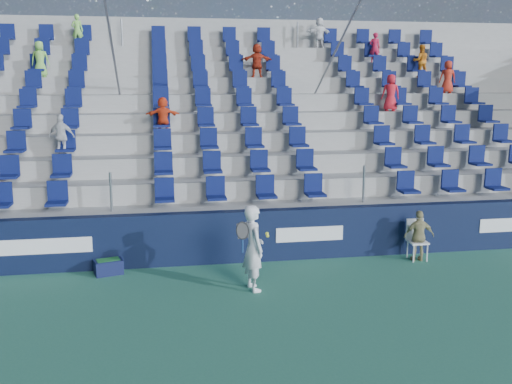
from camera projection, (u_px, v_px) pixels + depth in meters
ground at (271, 315)px, 10.23m from camera, size 70.00×70.00×0.00m
sponsor_wall at (245, 236)px, 13.16m from camera, size 24.00×0.32×1.20m
grandstand at (221, 145)px, 17.78m from camera, size 24.00×8.17×6.63m
tennis_player at (253, 248)px, 11.31m from camera, size 0.69×0.71×1.74m
line_judge_chair at (416, 236)px, 13.34m from camera, size 0.43×0.44×0.95m
line_judge at (419, 236)px, 13.18m from camera, size 0.73×0.38×1.19m
ball_bin at (108, 266)px, 12.35m from camera, size 0.66×0.52×0.33m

